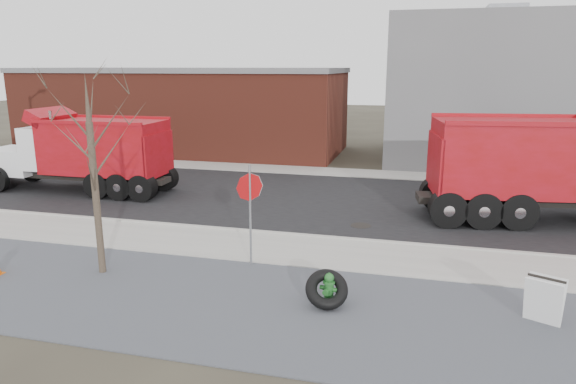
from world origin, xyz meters
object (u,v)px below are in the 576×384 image
(fire_hydrant, at_px, (329,290))
(stop_sign, at_px, (250,198))
(dump_truck_red_a, at_px, (560,165))
(dump_truck_red_b, at_px, (83,151))
(truck_tire, at_px, (327,289))
(sandwich_board, at_px, (544,300))

(fire_hydrant, height_order, stop_sign, stop_sign)
(dump_truck_red_a, bearing_deg, stop_sign, -152.12)
(fire_hydrant, distance_m, dump_truck_red_a, 10.82)
(stop_sign, relative_size, dump_truck_red_b, 0.34)
(dump_truck_red_a, relative_size, dump_truck_red_b, 1.22)
(truck_tire, relative_size, dump_truck_red_b, 0.14)
(sandwich_board, distance_m, dump_truck_red_b, 18.62)
(dump_truck_red_a, xyz_separation_m, dump_truck_red_b, (-18.77, -0.17, -0.24))
(dump_truck_red_b, bearing_deg, fire_hydrant, 145.43)
(stop_sign, distance_m, sandwich_board, 7.37)
(stop_sign, relative_size, dump_truck_red_a, 0.28)
(fire_hydrant, bearing_deg, truck_tire, -92.21)
(dump_truck_red_a, bearing_deg, sandwich_board, -111.76)
(truck_tire, distance_m, stop_sign, 3.50)
(sandwich_board, relative_size, dump_truck_red_a, 0.10)
(fire_hydrant, relative_size, stop_sign, 0.28)
(truck_tire, bearing_deg, stop_sign, 141.09)
(sandwich_board, height_order, dump_truck_red_b, dump_truck_red_b)
(dump_truck_red_a, bearing_deg, truck_tire, -135.66)
(truck_tire, xyz_separation_m, dump_truck_red_b, (-12.17, 8.37, 1.38))
(truck_tire, height_order, sandwich_board, sandwich_board)
(stop_sign, bearing_deg, sandwich_board, -34.41)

